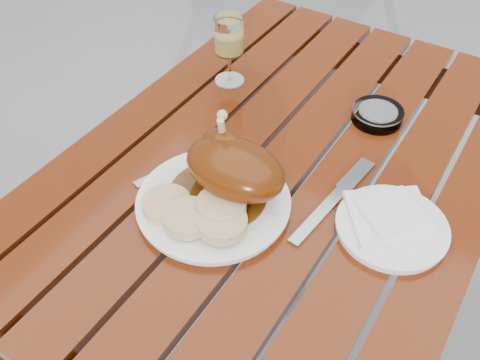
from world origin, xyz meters
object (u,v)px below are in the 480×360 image
at_px(table, 277,268).
at_px(wine_glass, 229,51).
at_px(side_plate, 392,228).
at_px(ashtray, 377,115).
at_px(dinner_plate, 214,203).

xyz_separation_m(table, wine_glass, (-0.25, 0.17, 0.46)).
distance_m(table, side_plate, 0.46).
bearing_deg(table, side_plate, -15.59).
relative_size(side_plate, ashtray, 1.79).
height_order(dinner_plate, ashtray, ashtray).
relative_size(table, dinner_plate, 4.20).
bearing_deg(table, dinner_plate, -104.51).
height_order(wine_glass, side_plate, wine_glass).
bearing_deg(wine_glass, dinner_plate, -60.97).
xyz_separation_m(wine_glass, ashtray, (0.36, 0.05, -0.07)).
bearing_deg(table, wine_glass, 145.83).
height_order(table, wine_glass, wine_glass).
relative_size(dinner_plate, side_plate, 1.43).
distance_m(dinner_plate, ashtray, 0.44).
height_order(dinner_plate, wine_glass, wine_glass).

